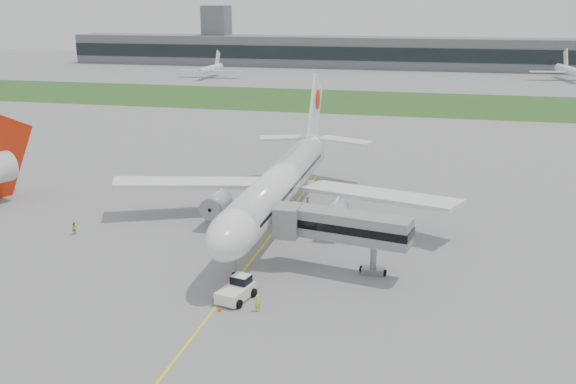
% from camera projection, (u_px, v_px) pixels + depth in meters
% --- Properties ---
extents(ground, '(600.00, 600.00, 0.00)m').
position_uv_depth(ground, '(272.00, 234.00, 82.96)').
color(ground, gray).
rests_on(ground, ground).
extents(apron_markings, '(70.00, 70.00, 0.04)m').
position_uv_depth(apron_markings, '(262.00, 247.00, 78.30)').
color(apron_markings, yellow).
rests_on(apron_markings, ground).
extents(grass_strip, '(600.00, 50.00, 0.02)m').
position_uv_depth(grass_strip, '(374.00, 102.00, 194.89)').
color(grass_strip, '#2B501E').
rests_on(grass_strip, ground).
extents(terminal_building, '(320.00, 22.30, 14.00)m').
position_uv_depth(terminal_building, '(400.00, 53.00, 295.41)').
color(terminal_building, slate).
rests_on(terminal_building, ground).
extents(control_tower, '(12.00, 12.00, 56.00)m').
position_uv_depth(control_tower, '(218.00, 64.00, 319.63)').
color(control_tower, slate).
rests_on(control_tower, ground).
extents(airliner, '(48.13, 53.95, 17.88)m').
position_uv_depth(airliner, '(281.00, 182.00, 85.91)').
color(airliner, white).
rests_on(airliner, ground).
extents(pushback_tug, '(3.70, 4.75, 2.20)m').
position_uv_depth(pushback_tug, '(237.00, 289.00, 64.43)').
color(pushback_tug, white).
rests_on(pushback_tug, ground).
extents(jet_bridge, '(15.38, 5.86, 7.01)m').
position_uv_depth(jet_bridge, '(338.00, 226.00, 70.21)').
color(jet_bridge, gray).
rests_on(jet_bridge, ground).
extents(safety_cone_left, '(0.42, 0.42, 0.58)m').
position_uv_depth(safety_cone_left, '(219.00, 293.00, 65.24)').
color(safety_cone_left, '#D74E0B').
rests_on(safety_cone_left, ground).
extents(safety_cone_right, '(0.43, 0.43, 0.58)m').
position_uv_depth(safety_cone_right, '(219.00, 308.00, 61.97)').
color(safety_cone_right, '#D74E0B').
rests_on(safety_cone_right, ground).
extents(ground_crew_near, '(0.73, 0.63, 1.70)m').
position_uv_depth(ground_crew_near, '(257.00, 303.00, 61.83)').
color(ground_crew_near, '#ECFB29').
rests_on(ground_crew_near, ground).
extents(ground_crew_far, '(0.95, 1.04, 1.73)m').
position_uv_depth(ground_crew_far, '(75.00, 228.00, 82.56)').
color(ground_crew_far, '#B8CD22').
rests_on(ground_crew_far, ground).
extents(distant_aircraft_left, '(26.41, 23.37, 10.00)m').
position_uv_depth(distant_aircraft_left, '(211.00, 78.00, 259.15)').
color(distant_aircraft_left, white).
rests_on(distant_aircraft_left, ground).
extents(distant_aircraft_right, '(32.91, 30.02, 11.22)m').
position_uv_depth(distant_aircraft_right, '(568.00, 80.00, 250.13)').
color(distant_aircraft_right, white).
rests_on(distant_aircraft_right, ground).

